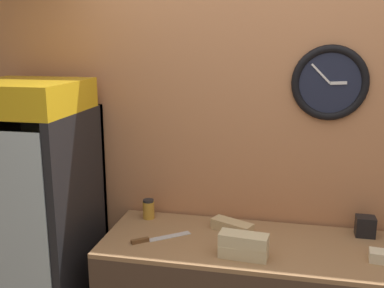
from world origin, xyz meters
TOP-DOWN VIEW (x-y plane):
  - wall_back at (0.00, 1.26)m, footprint 5.20×0.10m
  - beverage_cooler at (-1.42, 0.90)m, footprint 0.62×0.70m
  - sandwich_stack_bottom at (-0.13, 0.69)m, footprint 0.26×0.12m
  - sandwich_stack_middle at (-0.13, 0.69)m, footprint 0.27×0.13m
  - sandwich_flat_left at (-0.22, 1.01)m, footprint 0.27×0.19m
  - chefs_knife at (-0.66, 0.79)m, footprint 0.31×0.25m
  - condiment_jar at (-0.78, 1.10)m, footprint 0.08×0.08m
  - napkin_dispenser at (0.55, 1.11)m, footprint 0.11×0.09m

SIDE VIEW (x-z plane):
  - chefs_knife at x=-0.66m, z-range 0.90..0.93m
  - sandwich_flat_left at x=-0.22m, z-range 0.91..0.97m
  - sandwich_stack_bottom at x=-0.13m, z-range 0.91..0.97m
  - napkin_dispenser at x=0.55m, z-range 0.91..1.03m
  - condiment_jar at x=-0.78m, z-range 0.91..1.03m
  - beverage_cooler at x=-1.42m, z-range 0.08..1.88m
  - sandwich_stack_middle at x=-0.13m, z-range 0.97..1.04m
  - wall_back at x=0.00m, z-range 0.01..2.71m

